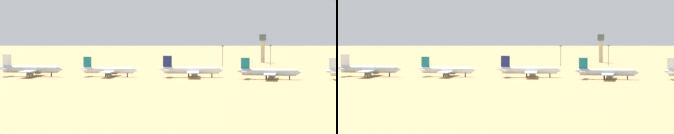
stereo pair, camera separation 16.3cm
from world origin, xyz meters
TOP-DOWN VIEW (x-y plane):
  - ground at (0.00, 0.00)m, footprint 4000.00×4000.00m
  - ridge_far_west at (-465.83, 1018.51)m, footprint 274.65×174.57m
  - ridge_west at (-52.16, 992.21)m, footprint 293.46×206.40m
  - parked_jet_white_2 at (-89.80, 14.56)m, footprint 37.74×31.74m
  - parked_jet_teal_3 at (-45.99, 20.49)m, footprint 33.82×28.27m
  - parked_jet_navy_4 at (0.53, 22.66)m, footprint 36.40×30.83m
  - parked_jet_teal_5 at (43.31, 15.64)m, footprint 34.61×29.05m
  - control_tower at (36.83, 188.03)m, footprint 5.20×5.20m
  - light_pole_west at (9.38, 135.84)m, footprint 1.80×0.50m
  - light_pole_mid at (43.30, 144.74)m, footprint 1.80×0.50m

SIDE VIEW (x-z plane):
  - ground at x=0.00m, z-range 0.00..0.00m
  - parked_jet_teal_3 at x=-45.99m, z-range -1.93..9.28m
  - parked_jet_teal_5 at x=43.31m, z-range -1.97..9.47m
  - parked_jet_navy_4 at x=0.53m, z-range -2.07..9.95m
  - parked_jet_white_2 at x=-89.80m, z-range -2.15..10.32m
  - light_pole_west at x=9.38m, z-range 1.19..15.76m
  - light_pole_mid at x=43.30m, z-range 1.20..16.04m
  - control_tower at x=36.83m, z-range 2.30..24.57m
  - ridge_west at x=-52.16m, z-range 0.00..73.07m
  - ridge_far_west at x=-465.83m, z-range 0.00..79.95m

